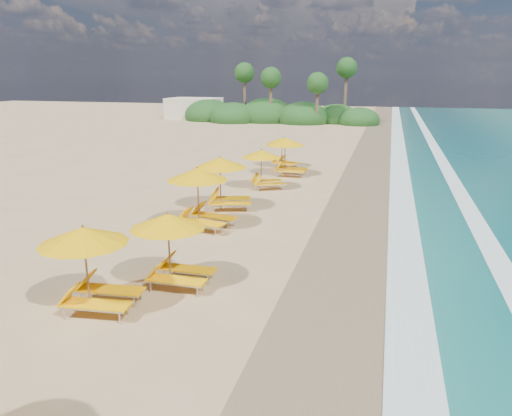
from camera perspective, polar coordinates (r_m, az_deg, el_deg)
The scene contains 12 objects.
ground at distance 18.85m, azimuth 0.00°, elevation -3.52°, with size 160.00×160.00×0.00m, color tan.
wet_sand at distance 18.28m, azimuth 12.23°, elevation -4.49°, with size 4.00×160.00×0.01m, color #826B4D.
surf_foam at distance 18.37m, azimuth 20.69°, elevation -4.98°, with size 4.00×160.00×0.01m.
station_2 at distance 13.60m, azimuth -18.49°, elevation -6.05°, with size 2.71×2.55×2.36m.
station_3 at distance 14.59m, azimuth -9.47°, elevation -4.23°, with size 2.43×2.24×2.25m.
station_4 at distance 19.84m, azimuth -6.29°, elevation 1.63°, with size 3.08×2.95×2.53m.
station_5 at distance 22.64m, azimuth -3.67°, elevation 3.35°, with size 3.16×3.09×2.50m.
station_6 at distance 26.70m, azimuth 0.97°, elevation 4.87°, with size 2.92×2.91×2.21m.
station_7 at distance 30.26m, azimuth 3.74°, elevation 6.29°, with size 2.60×2.40×2.40m.
station_8 at distance 33.04m, azimuth 3.27°, elevation 6.73°, with size 2.65×2.62×2.05m.
treeline at distance 64.61m, azimuth 2.08°, elevation 10.84°, with size 25.80×8.80×9.74m.
beach_building at distance 70.61m, azimuth -7.22°, elevation 11.45°, with size 7.00×5.00×2.80m, color beige.
Camera 1 is at (4.66, -17.21, 6.11)m, focal length 34.39 mm.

